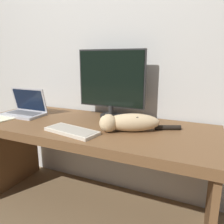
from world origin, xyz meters
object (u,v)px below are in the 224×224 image
at_px(monitor, 111,82).
at_px(external_keyboard, 72,131).
at_px(cat, 128,122).
at_px(laptop, 25,110).

bearing_deg(monitor, external_keyboard, -98.39).
bearing_deg(external_keyboard, cat, 39.48).
bearing_deg(laptop, external_keyboard, -19.44).
distance_m(monitor, cat, 0.44).
xyz_separation_m(monitor, external_keyboard, (-0.07, -0.46, -0.27)).
relative_size(monitor, external_keyboard, 1.45).
bearing_deg(external_keyboard, laptop, 171.05).
relative_size(laptop, external_keyboard, 0.90).
height_order(laptop, cat, laptop).
xyz_separation_m(laptop, external_keyboard, (0.62, -0.22, -0.03)).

